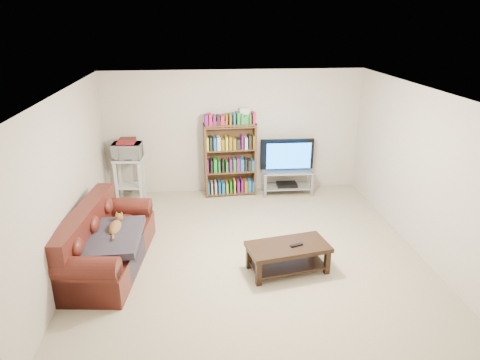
{
  "coord_description": "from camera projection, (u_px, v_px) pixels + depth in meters",
  "views": [
    {
      "loc": [
        -0.71,
        -5.62,
        3.31
      ],
      "look_at": [
        -0.1,
        0.4,
        1.0
      ],
      "focal_mm": 32.0,
      "sensor_mm": 36.0,
      "label": 1
    }
  ],
  "objects": [
    {
      "name": "floor",
      "position": [
        249.0,
        251.0,
        6.47
      ],
      "size": [
        5.0,
        5.0,
        0.0
      ],
      "primitive_type": "plane",
      "color": "#C1B28F",
      "rests_on": "ground"
    },
    {
      "name": "ceiling",
      "position": [
        251.0,
        91.0,
        5.61
      ],
      "size": [
        5.0,
        5.0,
        0.0
      ],
      "primitive_type": "plane",
      "rotation": [
        3.14,
        0.0,
        0.0
      ],
      "color": "white",
      "rests_on": "ground"
    },
    {
      "name": "wall_back",
      "position": [
        234.0,
        132.0,
        8.36
      ],
      "size": [
        5.0,
        0.0,
        5.0
      ],
      "primitive_type": "plane",
      "rotation": [
        1.57,
        0.0,
        0.0
      ],
      "color": "beige",
      "rests_on": "ground"
    },
    {
      "name": "wall_front",
      "position": [
        285.0,
        276.0,
        3.72
      ],
      "size": [
        5.0,
        0.0,
        5.0
      ],
      "primitive_type": "plane",
      "rotation": [
        -1.57,
        0.0,
        0.0
      ],
      "color": "beige",
      "rests_on": "ground"
    },
    {
      "name": "wall_left",
      "position": [
        67.0,
        183.0,
        5.8
      ],
      "size": [
        0.0,
        5.0,
        5.0
      ],
      "primitive_type": "plane",
      "rotation": [
        1.57,
        0.0,
        1.57
      ],
      "color": "beige",
      "rests_on": "ground"
    },
    {
      "name": "wall_right",
      "position": [
        419.0,
        171.0,
        6.28
      ],
      "size": [
        0.0,
        5.0,
        5.0
      ],
      "primitive_type": "plane",
      "rotation": [
        1.57,
        0.0,
        -1.57
      ],
      "color": "beige",
      "rests_on": "ground"
    },
    {
      "name": "sofa",
      "position": [
        103.0,
        246.0,
        5.99
      ],
      "size": [
        1.1,
        2.1,
        0.86
      ],
      "rotation": [
        0.0,
        0.0,
        -0.12
      ],
      "color": "#4E1A14",
      "rests_on": "floor"
    },
    {
      "name": "blanket",
      "position": [
        112.0,
        238.0,
        5.79
      ],
      "size": [
        0.82,
        1.04,
        0.18
      ],
      "primitive_type": "cube",
      "rotation": [
        0.05,
        -0.04,
        -0.04
      ],
      "color": "#342E3A",
      "rests_on": "sofa"
    },
    {
      "name": "cat",
      "position": [
        115.0,
        228.0,
        5.94
      ],
      "size": [
        0.28,
        0.57,
        0.16
      ],
      "primitive_type": null,
      "rotation": [
        0.0,
        0.0,
        -0.12
      ],
      "color": "brown",
      "rests_on": "sofa"
    },
    {
      "name": "coffee_table",
      "position": [
        288.0,
        253.0,
        5.87
      ],
      "size": [
        1.19,
        0.75,
        0.4
      ],
      "rotation": [
        0.0,
        0.0,
        0.18
      ],
      "color": "black",
      "rests_on": "floor"
    },
    {
      "name": "remote",
      "position": [
        297.0,
        245.0,
        5.8
      ],
      "size": [
        0.19,
        0.11,
        0.02
      ],
      "primitive_type": "cube",
      "rotation": [
        0.0,
        0.0,
        0.33
      ],
      "color": "black",
      "rests_on": "coffee_table"
    },
    {
      "name": "tv_stand",
      "position": [
        287.0,
        178.0,
        8.46
      ],
      "size": [
        0.99,
        0.46,
        0.49
      ],
      "rotation": [
        0.0,
        0.0,
        -0.02
      ],
      "color": "#999EA3",
      "rests_on": "floor"
    },
    {
      "name": "television",
      "position": [
        288.0,
        156.0,
        8.29
      ],
      "size": [
        1.06,
        0.16,
        0.61
      ],
      "primitive_type": "imported",
      "rotation": [
        0.0,
        0.0,
        3.12
      ],
      "color": "black",
      "rests_on": "tv_stand"
    },
    {
      "name": "dvd_player",
      "position": [
        287.0,
        184.0,
        8.51
      ],
      "size": [
        0.4,
        0.28,
        0.06
      ],
      "primitive_type": "cube",
      "rotation": [
        0.0,
        0.0,
        -0.02
      ],
      "color": "black",
      "rests_on": "tv_stand"
    },
    {
      "name": "bookshelf",
      "position": [
        230.0,
        159.0,
        8.29
      ],
      "size": [
        1.01,
        0.36,
        1.44
      ],
      "rotation": [
        0.0,
        0.0,
        0.05
      ],
      "color": "#4D311A",
      "rests_on": "floor"
    },
    {
      "name": "shelf_clutter",
      "position": [
        235.0,
        118.0,
        8.03
      ],
      "size": [
        0.73,
        0.25,
        0.28
      ],
      "rotation": [
        0.0,
        0.0,
        0.05
      ],
      "color": "silver",
      "rests_on": "bookshelf"
    },
    {
      "name": "microwave_stand",
      "position": [
        130.0,
        174.0,
        8.06
      ],
      "size": [
        0.56,
        0.43,
        0.85
      ],
      "rotation": [
        0.0,
        0.0,
        -0.09
      ],
      "color": "silver",
      "rests_on": "floor"
    },
    {
      "name": "microwave",
      "position": [
        127.0,
        151.0,
        7.9
      ],
      "size": [
        0.55,
        0.4,
        0.29
      ],
      "primitive_type": "imported",
      "rotation": [
        0.0,
        0.0,
        -0.09
      ],
      "color": "silver",
      "rests_on": "microwave_stand"
    },
    {
      "name": "game_boxes",
      "position": [
        126.0,
        142.0,
        7.84
      ],
      "size": [
        0.33,
        0.3,
        0.05
      ],
      "primitive_type": "cube",
      "rotation": [
        0.0,
        0.0,
        -0.09
      ],
      "color": "maroon",
      "rests_on": "microwave"
    }
  ]
}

